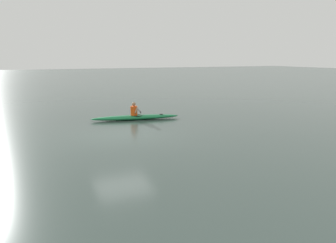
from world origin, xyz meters
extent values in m
plane|color=#384742|center=(0.00, 0.00, 0.00)|extent=(160.00, 160.00, 0.00)
ellipsoid|color=#19723F|center=(-1.63, -2.98, 0.13)|extent=(4.82, 1.43, 0.25)
torus|color=black|center=(-1.75, -2.96, 0.23)|extent=(0.62, 0.62, 0.04)
cylinder|color=black|center=(-3.04, -2.72, 0.24)|extent=(0.18, 0.18, 0.02)
cylinder|color=#E04C14|center=(-1.56, -2.99, 0.50)|extent=(0.37, 0.37, 0.49)
sphere|color=#936B4C|center=(-1.56, -2.99, 0.86)|extent=(0.21, 0.21, 0.21)
cylinder|color=black|center=(-1.75, -2.95, 0.59)|extent=(0.39, 1.96, 0.03)
ellipsoid|color=black|center=(-1.93, -3.93, 0.59)|extent=(0.11, 0.40, 0.17)
ellipsoid|color=black|center=(-1.58, -1.98, 0.59)|extent=(0.11, 0.40, 0.17)
cylinder|color=#936B4C|center=(-1.69, -3.26, 0.56)|extent=(0.20, 0.30, 0.34)
cylinder|color=#936B4C|center=(-1.58, -2.69, 0.56)|extent=(0.24, 0.26, 0.34)
camera|label=1|loc=(3.90, 13.79, 3.40)|focal=35.12mm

